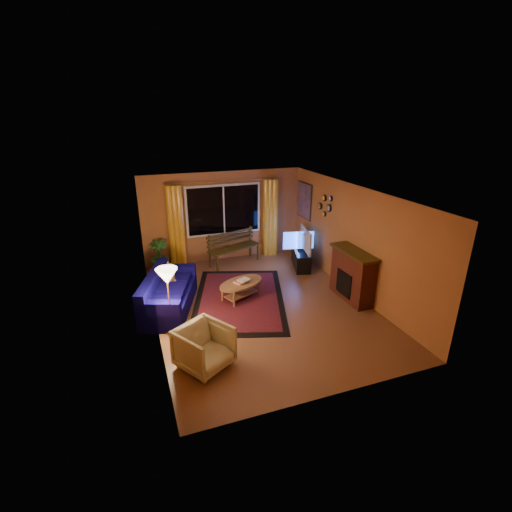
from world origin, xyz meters
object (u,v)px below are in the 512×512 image
object	(u,v)px
coffee_table	(241,290)
tv_console	(301,258)
bench	(235,256)
armchair	(204,346)
sofa	(169,292)
floor_lamp	(169,302)

from	to	relation	value
coffee_table	tv_console	bearing A→B (deg)	30.57
bench	armchair	xyz separation A→B (m)	(-1.77, -4.17, 0.17)
sofa	floor_lamp	world-z (taller)	floor_lamp
bench	sofa	distance (m)	2.87
sofa	tv_console	xyz separation A→B (m)	(3.70, 1.17, -0.17)
sofa	floor_lamp	distance (m)	1.02
armchair	tv_console	distance (m)	4.78
sofa	floor_lamp	size ratio (longest dim) A/B	1.49
sofa	coffee_table	distance (m)	1.60
floor_lamp	tv_console	distance (m)	4.39
armchair	tv_console	xyz separation A→B (m)	(3.41, 3.34, -0.16)
bench	floor_lamp	xyz separation A→B (m)	(-2.15, -2.97, 0.44)
sofa	coffee_table	xyz separation A→B (m)	(1.59, -0.08, -0.20)
bench	coffee_table	world-z (taller)	bench
floor_lamp	tv_console	xyz separation A→B (m)	(3.80, 2.15, -0.43)
floor_lamp	tv_console	world-z (taller)	floor_lamp
armchair	sofa	bearing A→B (deg)	65.92
bench	tv_console	distance (m)	1.85
armchair	floor_lamp	size ratio (longest dim) A/B	0.60
bench	tv_console	xyz separation A→B (m)	(1.65, -0.83, 0.01)
armchair	floor_lamp	distance (m)	1.29
floor_lamp	tv_console	bearing A→B (deg)	29.43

